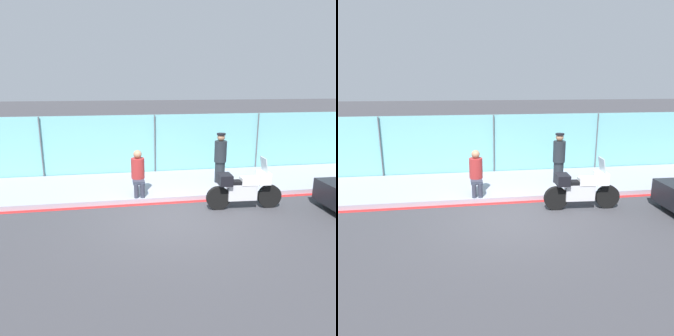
{
  "view_description": "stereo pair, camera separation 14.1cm",
  "coord_description": "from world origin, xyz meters",
  "views": [
    {
      "loc": [
        -1.57,
        -8.07,
        3.56
      ],
      "look_at": [
        0.05,
        1.58,
        0.99
      ],
      "focal_mm": 35.0,
      "sensor_mm": 36.0,
      "label": 1
    },
    {
      "loc": [
        -1.43,
        -8.1,
        3.56
      ],
      "look_at": [
        0.05,
        1.58,
        0.99
      ],
      "focal_mm": 35.0,
      "sensor_mm": 36.0,
      "label": 2
    }
  ],
  "objects": [
    {
      "name": "ground_plane",
      "position": [
        0.0,
        0.0,
        0.0
      ],
      "size": [
        120.0,
        120.0,
        0.0
      ],
      "primitive_type": "plane",
      "color": "#38383D"
    },
    {
      "name": "sidewalk",
      "position": [
        0.0,
        2.8,
        0.07
      ],
      "size": [
        31.24,
        3.07,
        0.15
      ],
      "color": "#8E93A3",
      "rests_on": "ground_plane"
    },
    {
      "name": "curb_paint_stripe",
      "position": [
        0.0,
        1.18,
        0.0
      ],
      "size": [
        31.24,
        0.18,
        0.01
      ],
      "color": "red",
      "rests_on": "ground_plane"
    },
    {
      "name": "storefront_fence",
      "position": [
        0.0,
        4.43,
        1.18
      ],
      "size": [
        29.68,
        0.17,
        2.36
      ],
      "color": "#6BB2B7",
      "rests_on": "ground_plane"
    },
    {
      "name": "motorcycle",
      "position": [
        2.06,
        0.39,
        0.61
      ],
      "size": [
        2.22,
        0.58,
        1.51
      ],
      "rotation": [
        0.0,
        0.0,
        -0.06
      ],
      "color": "black",
      "rests_on": "ground_plane"
    },
    {
      "name": "officer_standing",
      "position": [
        2.06,
        2.55,
        1.03
      ],
      "size": [
        0.42,
        0.42,
        1.74
      ],
      "color": "#1E2328",
      "rests_on": "sidewalk"
    },
    {
      "name": "person_seated_on_curb",
      "position": [
        -0.86,
        1.76,
        0.92
      ],
      "size": [
        0.42,
        0.72,
        1.39
      ],
      "color": "#2D3342",
      "rests_on": "sidewalk"
    }
  ]
}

